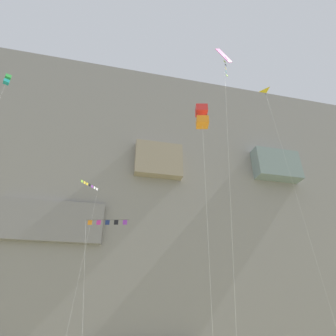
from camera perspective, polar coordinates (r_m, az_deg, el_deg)
The scene contains 7 objects.
cliff_face at distance 66.53m, azimuth -3.94°, elevation -5.97°, with size 180.00×25.23×58.37m.
kite_box_mid_center at distance 44.81m, azimuth -30.29°, elevation 15.31°, with size 2.67×5.31×32.68m.
kite_diamond_upper_right at distance 30.96m, azimuth 11.51°, elevation 21.07°, with size 3.85×2.03×28.63m.
kite_banner_far_left at distance 33.38m, azimuth -12.59°, elevation -11.51°, with size 5.01×5.65×13.73m.
kite_delta_low_left at distance 46.86m, azimuth 20.12°, elevation 12.55°, with size 1.76×4.38×34.88m.
kite_banner_near_cliff at distance 44.71m, azimuth -16.03°, elevation -5.20°, with size 2.63×7.02×22.41m.
kite_box_mid_left at distance 25.61m, azimuth 7.00°, elevation 10.49°, with size 1.62×2.10×20.63m.
Camera 1 is at (-8.89, -3.02, 3.42)m, focal length 29.56 mm.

